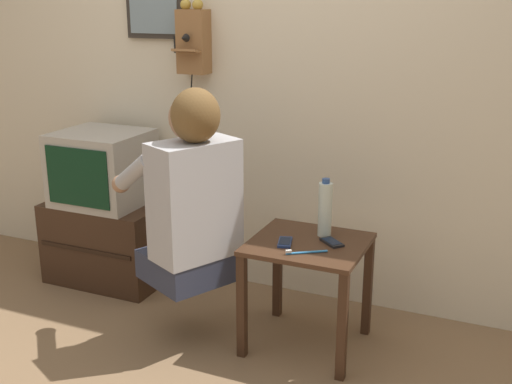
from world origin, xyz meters
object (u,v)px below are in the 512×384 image
object	(u,v)px
framed_picture	(154,2)
cell_phone_held	(285,242)
cell_phone_spare	(332,242)
person	(191,194)
toothbrush	(304,252)
water_bottle	(325,209)
television	(102,168)
wall_phone_antique	(193,40)

from	to	relation	value
framed_picture	cell_phone_held	bearing A→B (deg)	-29.73
cell_phone_spare	person	bearing A→B (deg)	149.70
toothbrush	framed_picture	bearing A→B (deg)	25.78
cell_phone_spare	water_bottle	world-z (taller)	water_bottle
cell_phone_spare	toothbrush	distance (m)	0.18
cell_phone_held	water_bottle	size ratio (longest dim) A/B	0.48
television	wall_phone_antique	distance (m)	0.89
water_bottle	cell_phone_spare	bearing A→B (deg)	-53.17
framed_picture	cell_phone_spare	xyz separation A→B (m)	(1.21, -0.49, -1.05)
cell_phone_spare	water_bottle	size ratio (longest dim) A/B	0.47
television	cell_phone_spare	bearing A→B (deg)	-8.79
television	cell_phone_spare	distance (m)	1.46
person	cell_phone_spare	world-z (taller)	person
person	water_bottle	bearing A→B (deg)	-35.21
toothbrush	television	bearing A→B (deg)	40.00
toothbrush	cell_phone_held	bearing A→B (deg)	22.04
cell_phone_spare	water_bottle	distance (m)	0.17
wall_phone_antique	toothbrush	bearing A→B (deg)	-35.28
wall_phone_antique	cell_phone_held	xyz separation A→B (m)	(0.75, -0.54, -0.85)
toothbrush	cell_phone_spare	bearing A→B (deg)	-58.88
cell_phone_held	water_bottle	xyz separation A→B (m)	(0.13, 0.17, 0.13)
person	toothbrush	world-z (taller)	person
wall_phone_antique	water_bottle	bearing A→B (deg)	-22.38
cell_phone_held	wall_phone_antique	bearing A→B (deg)	128.58
water_bottle	framed_picture	bearing A→B (deg)	160.42
person	framed_picture	size ratio (longest dim) A/B	2.38
cell_phone_spare	cell_phone_held	bearing A→B (deg)	154.50
person	toothbrush	xyz separation A→B (m)	(0.54, 0.04, -0.21)
television	cell_phone_held	bearing A→B (deg)	-13.96
person	cell_phone_held	distance (m)	0.48
television	toothbrush	distance (m)	1.42
person	cell_phone_held	world-z (taller)	person
wall_phone_antique	cell_phone_spare	xyz separation A→B (m)	(0.95, -0.45, -0.85)
framed_picture	water_bottle	xyz separation A→B (m)	(1.15, -0.41, -0.92)
wall_phone_antique	framed_picture	xyz separation A→B (m)	(-0.26, 0.04, 0.19)
person	cell_phone_held	size ratio (longest dim) A/B	6.84
cell_phone_held	television	bearing A→B (deg)	150.10
framed_picture	person	bearing A→B (deg)	-49.51
cell_phone_held	cell_phone_spare	xyz separation A→B (m)	(0.20, 0.09, 0.00)
water_bottle	toothbrush	xyz separation A→B (m)	(-0.01, -0.25, -0.13)
cell_phone_held	cell_phone_spare	world-z (taller)	same
television	toothbrush	size ratio (longest dim) A/B	2.99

